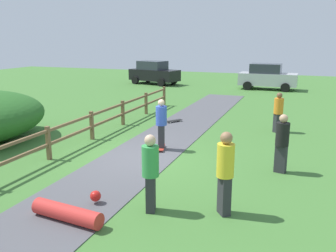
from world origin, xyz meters
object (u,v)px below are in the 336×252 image
Objects in this scene: bystander_black at (282,141)px; skateboard_loose at (174,121)px; skater_riding at (161,122)px; bystander_green at (150,170)px; skater_fallen at (69,212)px; bystander_orange at (278,111)px; parked_car_black at (154,73)px; parked_car_silver at (267,77)px; bystander_yellow at (225,169)px.

skateboard_loose is at bearing 135.34° from bystander_black.
skater_riding is 1.02× the size of bystander_black.
bystander_green reaches higher than skater_riding.
skater_fallen is 1.05× the size of bystander_orange.
parked_car_black is 1.06× the size of parked_car_silver.
bystander_black is 0.38× the size of parked_car_black.
bystander_orange is 8.67m from bystander_green.
bystander_green is 21.42m from parked_car_silver.
skater_fallen is at bearing -154.43° from bystander_yellow.
bystander_green is (1.46, 1.02, 0.79)m from skater_fallen.
parked_car_silver is at bearing 97.68° from bystander_orange.
skater_riding is at bearing 108.53° from bystander_green.
bystander_black is (4.02, 4.60, 0.75)m from skater_fallen.
skater_riding reaches higher than skateboard_loose.
skater_fallen is 0.97× the size of bystander_green.
bystander_green reaches higher than skateboard_loose.
skateboard_loose is 0.41× the size of bystander_yellow.
bystander_yellow is 3.30m from bystander_black.
parked_car_silver is at bearing 85.37° from skater_fallen.
skater_riding reaches higher than bystander_orange.
parked_car_silver reaches higher than bystander_black.
skateboard_loose is (-1.02, 9.58, -0.11)m from skater_fallen.
bystander_yellow is at bearing -52.46° from skater_riding.
parked_car_black is at bearing 113.43° from skater_riding.
skater_riding is at bearing -66.57° from parked_car_black.
skateboard_loose is at bearing -102.44° from parked_car_silver.
bystander_yellow reaches higher than bystander_black.
bystander_orange is at bearing 95.32° from bystander_black.
skater_riding is at bearing 168.42° from bystander_black.
parked_car_silver is at bearing 89.04° from bystander_green.
parked_car_silver reaches higher than bystander_yellow.
bystander_yellow is (3.05, -3.97, 0.05)m from skater_riding.
parked_car_silver is (-2.21, 17.85, 0.01)m from bystander_black.
bystander_black is 4.40m from bystander_green.
parked_car_black is at bearing 179.93° from parked_car_silver.
bystander_orange is (-0.45, 4.83, -0.05)m from bystander_black.
bystander_orange is at bearing 48.11° from skater_riding.
skateboard_loose is at bearing 178.12° from bystander_orange.
bystander_green is at bearing -90.96° from parked_car_silver.
skater_riding is 18.56m from parked_car_black.
skater_riding is at bearing -131.89° from bystander_orange.
bystander_orange is 0.37× the size of parked_car_black.
bystander_yellow is (4.06, -8.13, 0.97)m from skateboard_loose.
parked_car_black is (-11.42, 17.86, 0.01)m from bystander_black.
bystander_yellow is at bearing -107.41° from bystander_black.
bystander_green is (-2.11, -8.41, 0.09)m from bystander_orange.
parked_car_black is at bearing 130.10° from bystander_orange.
parked_car_black is (-7.38, 17.03, -0.05)m from skater_riding.
bystander_yellow is (3.04, 1.45, 0.85)m from skater_fallen.
skater_fallen is at bearing -83.93° from skateboard_loose.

